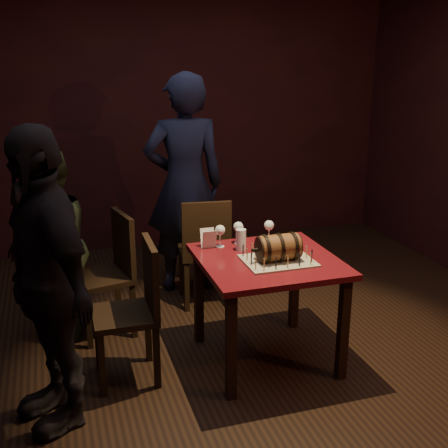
# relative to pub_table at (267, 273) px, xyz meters

# --- Properties ---
(room_shell) EXTENTS (5.04, 5.04, 2.80)m
(room_shell) POSITION_rel_pub_table_xyz_m (-0.15, 0.15, 0.76)
(room_shell) COLOR black
(room_shell) RESTS_ON ground
(pub_table) EXTENTS (0.90, 0.90, 0.75)m
(pub_table) POSITION_rel_pub_table_xyz_m (0.00, 0.00, 0.00)
(pub_table) COLOR #4D0C14
(pub_table) RESTS_ON ground
(cake_board) EXTENTS (0.45, 0.35, 0.01)m
(cake_board) POSITION_rel_pub_table_xyz_m (0.04, -0.08, 0.12)
(cake_board) COLOR #A29982
(cake_board) RESTS_ON pub_table
(barrel_cake) EXTENTS (0.33, 0.19, 0.19)m
(barrel_cake) POSITION_rel_pub_table_xyz_m (0.04, -0.08, 0.21)
(barrel_cake) COLOR brown
(barrel_cake) RESTS_ON cake_board
(birthday_candles) EXTENTS (0.40, 0.30, 0.09)m
(birthday_candles) POSITION_rel_pub_table_xyz_m (0.04, -0.08, 0.16)
(birthday_candles) COLOR #DACD82
(birthday_candles) RESTS_ON cake_board
(wine_glass_left) EXTENTS (0.07, 0.07, 0.16)m
(wine_glass_left) POSITION_rel_pub_table_xyz_m (-0.24, 0.31, 0.23)
(wine_glass_left) COLOR silver
(wine_glass_left) RESTS_ON pub_table
(wine_glass_mid) EXTENTS (0.07, 0.07, 0.16)m
(wine_glass_mid) POSITION_rel_pub_table_xyz_m (-0.09, 0.34, 0.23)
(wine_glass_mid) COLOR silver
(wine_glass_mid) RESTS_ON pub_table
(wine_glass_right) EXTENTS (0.07, 0.07, 0.16)m
(wine_glass_right) POSITION_rel_pub_table_xyz_m (0.13, 0.31, 0.23)
(wine_glass_right) COLOR silver
(wine_glass_right) RESTS_ON pub_table
(pint_of_ale) EXTENTS (0.07, 0.07, 0.15)m
(pint_of_ale) POSITION_rel_pub_table_xyz_m (-0.12, 0.20, 0.18)
(pint_of_ale) COLOR silver
(pint_of_ale) RESTS_ON pub_table
(menu_card) EXTENTS (0.10, 0.05, 0.13)m
(menu_card) POSITION_rel_pub_table_xyz_m (-0.32, 0.32, 0.17)
(menu_card) COLOR white
(menu_card) RESTS_ON pub_table
(chair_back) EXTENTS (0.44, 0.44, 0.93)m
(chair_back) POSITION_rel_pub_table_xyz_m (-0.17, 0.96, -0.12)
(chair_back) COLOR black
(chair_back) RESTS_ON ground
(chair_left_rear) EXTENTS (0.47, 0.47, 0.93)m
(chair_left_rear) POSITION_rel_pub_table_xyz_m (-0.96, 0.73, -0.12)
(chair_left_rear) COLOR black
(chair_left_rear) RESTS_ON ground
(chair_left_front) EXTENTS (0.41, 0.41, 0.93)m
(chair_left_front) POSITION_rel_pub_table_xyz_m (-0.88, 0.04, -0.12)
(chair_left_front) COLOR black
(chair_left_front) RESTS_ON ground
(person_back) EXTENTS (0.73, 0.51, 1.91)m
(person_back) POSITION_rel_pub_table_xyz_m (-0.23, 1.38, 0.32)
(person_back) COLOR #1B1D37
(person_back) RESTS_ON ground
(person_left_rear) EXTENTS (0.60, 0.74, 1.43)m
(person_left_rear) POSITION_rel_pub_table_xyz_m (-1.38, 0.73, 0.08)
(person_left_rear) COLOR #373E1F
(person_left_rear) RESTS_ON ground
(person_left_front) EXTENTS (0.75, 1.10, 1.73)m
(person_left_front) POSITION_rel_pub_table_xyz_m (-1.41, -0.24, 0.22)
(person_left_front) COLOR black
(person_left_front) RESTS_ON ground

